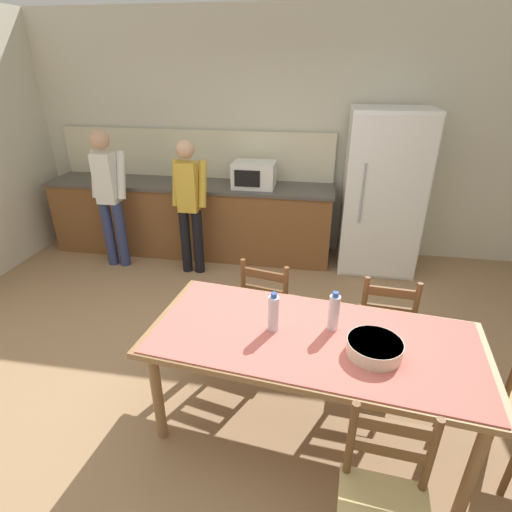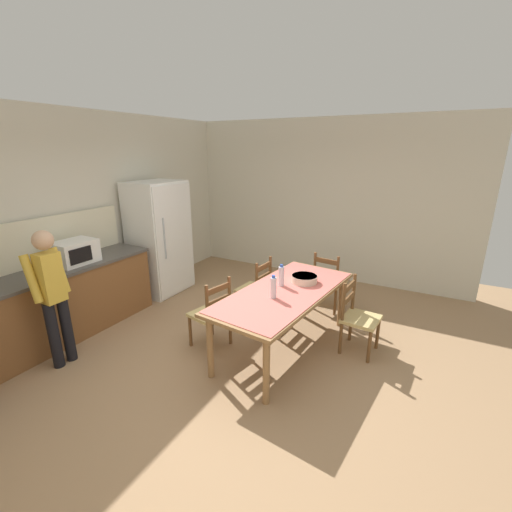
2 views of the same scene
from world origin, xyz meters
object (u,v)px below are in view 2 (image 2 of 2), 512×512
object	(u,v)px
microwave	(75,252)
serving_bowl	(304,278)
refrigerator	(160,238)
bottle_off_centre	(281,276)
dining_table	(285,296)
bottle_near_centre	(273,288)
person_at_counter	(52,292)
chair_side_far_right	(256,289)
chair_side_far_left	(212,314)
chair_head_end	(329,282)
chair_side_near_right	(358,317)

from	to	relation	value
microwave	serving_bowl	bearing A→B (deg)	-66.60
refrigerator	bottle_off_centre	size ratio (longest dim) A/B	6.93
refrigerator	dining_table	distance (m)	2.70
bottle_near_centre	person_at_counter	bearing A→B (deg)	120.69
chair_side_far_right	serving_bowl	bearing A→B (deg)	80.67
refrigerator	bottle_near_centre	bearing A→B (deg)	-110.07
bottle_near_centre	chair_side_far_left	size ratio (longest dim) A/B	0.30
microwave	bottle_near_centre	world-z (taller)	microwave
bottle_off_centre	dining_table	bearing A→B (deg)	-138.70
microwave	chair_side_far_right	distance (m)	2.45
dining_table	person_at_counter	size ratio (longest dim) A/B	1.38
refrigerator	bottle_off_centre	distance (m)	2.56
chair_side_far_left	chair_head_end	distance (m)	1.95
chair_side_far_left	person_at_counter	distance (m)	1.76
refrigerator	chair_side_near_right	world-z (taller)	refrigerator
refrigerator	chair_side_far_left	world-z (taller)	refrigerator
microwave	refrigerator	bearing A→B (deg)	-0.72
bottle_off_centre	serving_bowl	world-z (taller)	bottle_off_centre
microwave	person_at_counter	size ratio (longest dim) A/B	0.32
microwave	chair_side_near_right	bearing A→B (deg)	-70.55
chair_head_end	dining_table	bearing A→B (deg)	91.15
serving_bowl	refrigerator	bearing A→B (deg)	83.07
serving_bowl	chair_side_far_left	xyz separation A→B (m)	(-0.73, 0.90, -0.38)
bottle_off_centre	person_at_counter	world-z (taller)	person_at_counter
chair_side_far_left	chair_head_end	bearing A→B (deg)	163.00
serving_bowl	chair_side_far_right	bearing A→B (deg)	76.23
dining_table	serving_bowl	bearing A→B (deg)	-17.14
bottle_off_centre	serving_bowl	distance (m)	0.33
chair_side_far_right	person_at_counter	world-z (taller)	person_at_counter
chair_head_end	chair_side_near_right	bearing A→B (deg)	132.08
bottle_near_centre	serving_bowl	xyz separation A→B (m)	(0.61, -0.14, -0.07)
microwave	person_at_counter	world-z (taller)	person_at_counter
dining_table	chair_side_near_right	size ratio (longest dim) A/B	2.37
microwave	chair_side_far_left	size ratio (longest dim) A/B	0.55
chair_side_far_right	chair_head_end	world-z (taller)	same
bottle_near_centre	chair_side_far_right	xyz separation A→B (m)	(0.81, 0.66, -0.45)
refrigerator	bottle_off_centre	world-z (taller)	refrigerator
chair_head_end	refrigerator	bearing A→B (deg)	20.64
refrigerator	chair_head_end	world-z (taller)	refrigerator
chair_side_near_right	person_at_counter	xyz separation A→B (m)	(-1.86, 2.89, 0.44)
microwave	dining_table	size ratio (longest dim) A/B	0.23
dining_table	chair_side_far_right	size ratio (longest dim) A/B	2.37
bottle_near_centre	chair_side_near_right	xyz separation A→B (m)	(0.63, -0.82, -0.45)
microwave	bottle_off_centre	size ratio (longest dim) A/B	1.85
bottle_off_centre	chair_side_near_right	bearing A→B (deg)	-73.71
chair_head_end	chair_side_far_right	bearing A→B (deg)	50.13
refrigerator	person_at_counter	world-z (taller)	refrigerator
microwave	chair_head_end	distance (m)	3.56
refrigerator	microwave	distance (m)	1.52
bottle_near_centre	chair_side_far_left	xyz separation A→B (m)	(-0.13, 0.77, -0.45)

